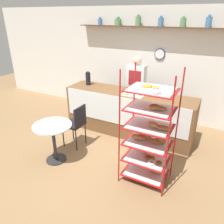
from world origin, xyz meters
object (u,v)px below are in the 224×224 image
(person_worker, at_px, (136,88))
(donut_tray_counter, at_px, (132,94))
(cafe_table, at_px, (53,134))
(coffee_carafe, at_px, (88,78))
(pastry_rack, at_px, (149,134))
(cafe_chair, at_px, (77,122))

(person_worker, relative_size, donut_tray_counter, 3.54)
(person_worker, relative_size, cafe_table, 2.21)
(coffee_carafe, bearing_deg, person_worker, 29.15)
(cafe_table, relative_size, coffee_carafe, 2.31)
(pastry_rack, relative_size, coffee_carafe, 5.81)
(cafe_table, xyz_separation_m, coffee_carafe, (-0.32, 1.66, 0.58))
(cafe_chair, distance_m, coffee_carafe, 1.28)
(cafe_table, distance_m, cafe_chair, 0.60)
(person_worker, bearing_deg, donut_tray_counter, -75.12)
(cafe_table, bearing_deg, cafe_chair, 81.75)
(person_worker, relative_size, coffee_carafe, 5.11)
(coffee_carafe, bearing_deg, cafe_chair, -69.19)
(coffee_carafe, xyz_separation_m, donut_tray_counter, (1.19, -0.17, -0.14))
(pastry_rack, distance_m, donut_tray_counter, 1.45)
(cafe_table, bearing_deg, donut_tray_counter, 59.73)
(pastry_rack, height_order, cafe_chair, pastry_rack)
(cafe_chair, xyz_separation_m, coffee_carafe, (-0.41, 1.07, 0.58))
(donut_tray_counter, bearing_deg, coffee_carafe, 171.86)
(person_worker, xyz_separation_m, cafe_chair, (-0.59, -1.63, -0.33))
(person_worker, height_order, donut_tray_counter, person_worker)
(cafe_table, distance_m, coffee_carafe, 1.79)
(pastry_rack, xyz_separation_m, cafe_chair, (-1.59, 0.29, -0.29))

